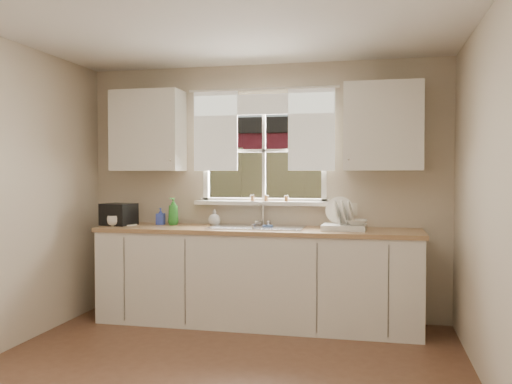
% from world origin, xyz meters
% --- Properties ---
extents(room_walls, '(3.62, 4.02, 2.50)m').
position_xyz_m(room_walls, '(0.00, -0.07, 1.24)').
color(room_walls, beige).
rests_on(room_walls, ground).
extents(ceiling, '(3.60, 4.00, 0.02)m').
position_xyz_m(ceiling, '(0.00, 0.00, 2.50)').
color(ceiling, silver).
rests_on(ceiling, room_walls).
extents(window, '(1.38, 0.16, 1.06)m').
position_xyz_m(window, '(0.00, 2.00, 1.49)').
color(window, white).
rests_on(window, room_walls).
extents(curtains, '(1.50, 0.03, 0.81)m').
position_xyz_m(curtains, '(0.00, 1.95, 1.93)').
color(curtains, white).
rests_on(curtains, room_walls).
extents(base_cabinets, '(3.00, 0.62, 0.87)m').
position_xyz_m(base_cabinets, '(0.00, 1.68, 0.43)').
color(base_cabinets, white).
rests_on(base_cabinets, ground).
extents(countertop, '(3.04, 0.65, 0.04)m').
position_xyz_m(countertop, '(0.00, 1.68, 0.89)').
color(countertop, '#A87F54').
rests_on(countertop, base_cabinets).
extents(upper_cabinet_left, '(0.70, 0.33, 0.80)m').
position_xyz_m(upper_cabinet_left, '(-1.15, 1.82, 1.85)').
color(upper_cabinet_left, white).
rests_on(upper_cabinet_left, room_walls).
extents(upper_cabinet_right, '(0.70, 0.33, 0.80)m').
position_xyz_m(upper_cabinet_right, '(1.15, 1.82, 1.85)').
color(upper_cabinet_right, white).
rests_on(upper_cabinet_right, room_walls).
extents(wall_outlet, '(0.08, 0.01, 0.12)m').
position_xyz_m(wall_outlet, '(0.88, 1.99, 1.08)').
color(wall_outlet, beige).
rests_on(wall_outlet, room_walls).
extents(sill_jars, '(0.38, 0.04, 0.06)m').
position_xyz_m(sill_jars, '(0.06, 1.94, 1.18)').
color(sill_jars, brown).
rests_on(sill_jars, window).
extents(backyard, '(20.00, 10.00, 6.13)m').
position_xyz_m(backyard, '(0.58, 8.42, 3.46)').
color(backyard, '#335421').
rests_on(backyard, ground).
extents(sink, '(0.88, 0.52, 0.40)m').
position_xyz_m(sink, '(0.00, 1.71, 0.84)').
color(sink, '#B7B7BC').
rests_on(sink, countertop).
extents(dish_rack, '(0.40, 0.32, 0.30)m').
position_xyz_m(dish_rack, '(0.81, 1.67, 0.98)').
color(dish_rack, silver).
rests_on(dish_rack, countertop).
extents(bowl, '(0.22, 0.22, 0.05)m').
position_xyz_m(bowl, '(0.92, 1.62, 0.99)').
color(bowl, white).
rests_on(bowl, dish_rack).
extents(soap_bottle_a, '(0.14, 0.14, 0.27)m').
position_xyz_m(soap_bottle_a, '(-0.88, 1.81, 1.05)').
color(soap_bottle_a, green).
rests_on(soap_bottle_a, countertop).
extents(soap_bottle_b, '(0.08, 0.08, 0.17)m').
position_xyz_m(soap_bottle_b, '(-1.01, 1.81, 0.99)').
color(soap_bottle_b, blue).
rests_on(soap_bottle_b, countertop).
extents(soap_bottle_c, '(0.16, 0.16, 0.16)m').
position_xyz_m(soap_bottle_c, '(-0.46, 1.83, 0.99)').
color(soap_bottle_c, beige).
rests_on(soap_bottle_c, countertop).
extents(saucer, '(0.20, 0.20, 0.01)m').
position_xyz_m(saucer, '(-1.32, 1.67, 0.92)').
color(saucer, white).
rests_on(saucer, countertop).
extents(cup, '(0.16, 0.16, 0.10)m').
position_xyz_m(cup, '(-1.40, 1.57, 0.96)').
color(cup, white).
rests_on(cup, countertop).
extents(black_appliance, '(0.34, 0.31, 0.22)m').
position_xyz_m(black_appliance, '(-1.40, 1.67, 1.02)').
color(black_appliance, black).
rests_on(black_appliance, countertop).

